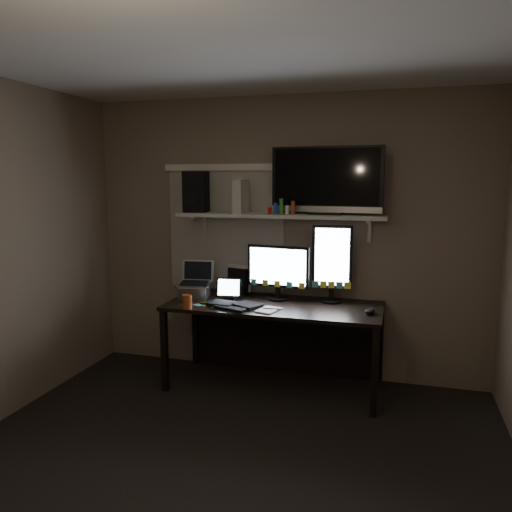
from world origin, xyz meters
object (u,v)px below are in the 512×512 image
(desk, at_px, (277,320))
(keyboard, at_px, (234,305))
(tablet, at_px, (229,289))
(speaker, at_px, (196,192))
(game_console, at_px, (241,197))
(laptop, at_px, (194,281))
(cup, at_px, (187,302))
(monitor_landscape, at_px, (278,272))
(monitor_portrait, at_px, (332,263))
(mouse, at_px, (370,311))
(tv, at_px, (326,181))

(desk, height_order, keyboard, keyboard)
(tablet, distance_m, speaker, 0.93)
(tablet, bearing_deg, game_console, 49.57)
(laptop, distance_m, cup, 0.37)
(monitor_landscape, height_order, monitor_portrait, monitor_portrait)
(tablet, xyz_separation_m, speaker, (-0.36, 0.17, 0.83))
(tablet, height_order, laptop, laptop)
(laptop, bearing_deg, game_console, 12.62)
(game_console, bearing_deg, mouse, -13.20)
(desk, relative_size, tablet, 8.06)
(keyboard, distance_m, cup, 0.39)
(monitor_landscape, xyz_separation_m, game_console, (-0.34, 0.01, 0.65))
(mouse, bearing_deg, laptop, -173.34)
(speaker, bearing_deg, tablet, -33.63)
(monitor_landscape, xyz_separation_m, keyboard, (-0.30, -0.31, -0.23))
(cup, bearing_deg, desk, 34.76)
(monitor_landscape, distance_m, game_console, 0.73)
(mouse, xyz_separation_m, cup, (-1.45, -0.24, 0.04))
(keyboard, distance_m, tablet, 0.25)
(desk, xyz_separation_m, cup, (-0.65, -0.45, 0.23))
(monitor_portrait, bearing_deg, tv, 159.44)
(keyboard, relative_size, speaker, 1.24)
(laptop, xyz_separation_m, cup, (0.08, -0.34, -0.10))
(monitor_landscape, distance_m, tv, 0.88)
(tablet, relative_size, tv, 0.24)
(laptop, relative_size, game_console, 1.10)
(desk, distance_m, tablet, 0.50)
(keyboard, bearing_deg, tv, 47.75)
(monitor_portrait, xyz_separation_m, cup, (-1.10, -0.54, -0.28))
(monitor_landscape, relative_size, keyboard, 1.24)
(keyboard, bearing_deg, cup, -134.76)
(tablet, bearing_deg, desk, 1.28)
(desk, height_order, speaker, speaker)
(keyboard, bearing_deg, game_console, 115.91)
(mouse, bearing_deg, desk, 175.88)
(mouse, relative_size, cup, 1.04)
(tv, bearing_deg, monitor_landscape, -164.77)
(keyboard, distance_m, speaker, 1.10)
(tv, relative_size, speaker, 2.59)
(keyboard, bearing_deg, tablet, 137.66)
(mouse, distance_m, speaker, 1.85)
(tablet, distance_m, tv, 1.25)
(keyboard, height_order, speaker, speaker)
(tv, distance_m, game_console, 0.75)
(desk, distance_m, keyboard, 0.45)
(monitor_landscape, bearing_deg, tablet, -159.06)
(keyboard, height_order, mouse, mouse)
(keyboard, xyz_separation_m, game_console, (-0.04, 0.32, 0.88))
(speaker, bearing_deg, keyboard, -46.83)
(cup, relative_size, speaker, 0.31)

